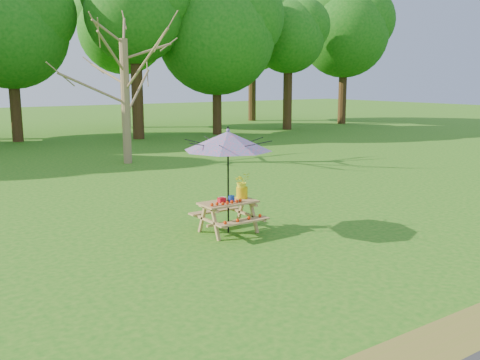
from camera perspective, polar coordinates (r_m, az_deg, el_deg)
ground at (r=7.94m, az=-3.19°, el=-13.06°), size 120.00×120.00×0.00m
picnic_table at (r=11.29m, az=-1.25°, el=-4.02°), size 1.20×1.32×0.67m
patio_umbrella at (r=10.99m, az=-1.29°, el=4.18°), size 1.89×1.89×2.25m
produce_bins at (r=11.21m, az=-1.50°, el=-2.05°), size 0.34×0.35×0.13m
tomatoes_row at (r=10.98m, az=-1.40°, el=-2.42°), size 0.77×0.13×0.07m
flower_bucket at (r=11.48m, az=0.21°, el=-0.49°), size 0.37×0.33×0.56m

